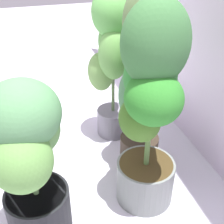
{
  "coord_description": "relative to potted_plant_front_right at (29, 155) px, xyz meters",
  "views": [
    {
      "loc": [
        1.25,
        -0.04,
        1.14
      ],
      "look_at": [
        0.09,
        0.3,
        0.39
      ],
      "focal_mm": 48.55,
      "sensor_mm": 36.0,
      "label": 1
    }
  ],
  "objects": [
    {
      "name": "potted_plant_front_right",
      "position": [
        0.0,
        0.0,
        0.0
      ],
      "size": [
        0.46,
        0.39,
        0.71
      ],
      "color": "black",
      "rests_on": "ground"
    },
    {
      "name": "potted_plant_back_center",
      "position": [
        -0.29,
        0.56,
        0.14
      ],
      "size": [
        0.37,
        0.3,
        0.96
      ],
      "color": "#33271C",
      "rests_on": "ground"
    },
    {
      "name": "ground_plane",
      "position": [
        -0.32,
        0.09,
        -0.41
      ],
      "size": [
        8.0,
        8.0,
        0.0
      ],
      "primitive_type": "plane",
      "color": "silver",
      "rests_on": "ground"
    },
    {
      "name": "potted_plant_back_left",
      "position": [
        -0.59,
        0.5,
        0.14
      ],
      "size": [
        0.36,
        0.32,
        0.89
      ],
      "color": "slate",
      "rests_on": "ground"
    },
    {
      "name": "potted_plant_back_right",
      "position": [
        -0.04,
        0.49,
        0.11
      ],
      "size": [
        0.43,
        0.34,
        0.94
      ],
      "color": "slate",
      "rests_on": "ground"
    },
    {
      "name": "cell_phone",
      "position": [
        -0.56,
        -0.1,
        -0.4
      ],
      "size": [
        0.16,
        0.1,
        0.01
      ],
      "rotation": [
        0.0,
        0.0,
        -1.33
      ],
      "color": "#C5D246",
      "rests_on": "ground"
    }
  ]
}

